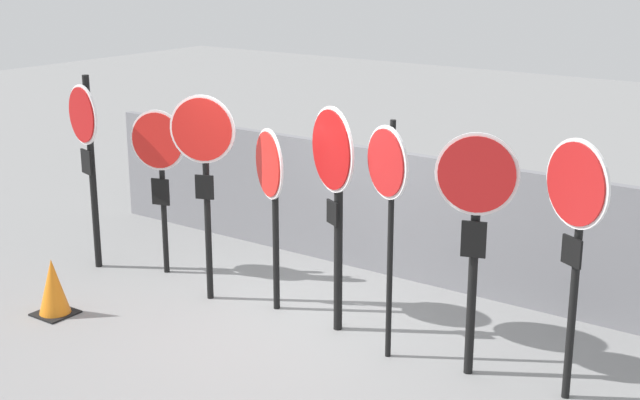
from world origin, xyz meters
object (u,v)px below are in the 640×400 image
Objects in this scene: stop_sign_1 at (159,158)px; stop_sign_4 at (334,179)px; stop_sign_2 at (204,155)px; stop_sign_7 at (576,214)px; stop_sign_0 at (87,141)px; stop_sign_5 at (388,184)px; stop_sign_3 at (271,181)px; traffic_cone_0 at (53,287)px; stop_sign_6 at (475,211)px.

stop_sign_1 is 0.86× the size of stop_sign_4.
stop_sign_2 is 1.00× the size of stop_sign_7.
stop_sign_5 is at bearing 14.48° from stop_sign_0.
stop_sign_0 reaches higher than stop_sign_3.
stop_sign_5 is at bearing -22.72° from stop_sign_1.
stop_sign_0 is 3.78× the size of traffic_cone_0.
stop_sign_7 is (2.47, -0.03, 0.07)m from stop_sign_4.
stop_sign_6 reaches higher than traffic_cone_0.
stop_sign_2 is 3.21m from stop_sign_6.
traffic_cone_0 is at bearing -110.05° from stop_sign_3.
stop_sign_1 is 1.77m from stop_sign_3.
stop_sign_4 is at bearing -169.70° from stop_sign_5.
stop_sign_3 reaches higher than traffic_cone_0.
stop_sign_1 reaches higher than stop_sign_3.
traffic_cone_0 is at bearing -41.95° from stop_sign_0.
traffic_cone_0 is (0.80, -1.25, -1.30)m from stop_sign_0.
stop_sign_6 is at bearing -145.31° from stop_sign_7.
stop_sign_3 is 0.88× the size of stop_sign_6.
stop_sign_0 is at bearing -153.25° from stop_sign_5.
stop_sign_3 is 0.86× the size of stop_sign_4.
stop_sign_1 is 4.23m from stop_sign_6.
stop_sign_5 is at bearing -143.33° from stop_sign_7.
stop_sign_5 is at bearing -23.27° from stop_sign_2.
stop_sign_3 is at bearing -162.98° from stop_sign_5.
stop_sign_7 reaches higher than stop_sign_3.
stop_sign_5 is 1.01× the size of stop_sign_6.
stop_sign_2 is at bearing -154.78° from stop_sign_5.
stop_sign_6 is at bearing -20.30° from stop_sign_2.
stop_sign_4 is 2.47m from stop_sign_7.
stop_sign_7 is (0.88, 0.08, 0.10)m from stop_sign_6.
stop_sign_4 is 3.72× the size of traffic_cone_0.
stop_sign_0 reaches higher than stop_sign_6.
stop_sign_5 reaches higher than traffic_cone_0.
stop_sign_1 is 3.43m from stop_sign_5.
stop_sign_0 is at bearing -173.85° from stop_sign_1.
stop_sign_6 is (0.83, 0.13, -0.15)m from stop_sign_5.
stop_sign_7 is (1.70, 0.21, -0.05)m from stop_sign_5.
stop_sign_7 is at bearing -13.54° from stop_sign_6.
stop_sign_3 is 2.46m from stop_sign_6.
stop_sign_1 reaches higher than traffic_cone_0.
stop_sign_1 is at bearing -155.61° from stop_sign_4.
stop_sign_0 is 1.03× the size of stop_sign_2.
stop_sign_5 is (0.76, -0.24, 0.12)m from stop_sign_4.
stop_sign_4 is 3.31m from traffic_cone_0.
stop_sign_1 is 5.11m from stop_sign_7.
stop_sign_2 is 2.16m from traffic_cone_0.
stop_sign_7 is (5.96, 0.15, 0.09)m from stop_sign_0.
stop_sign_4 is at bearing 27.94° from traffic_cone_0.
stop_sign_0 is 2.64m from stop_sign_3.
stop_sign_1 is at bearing 142.02° from stop_sign_2.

